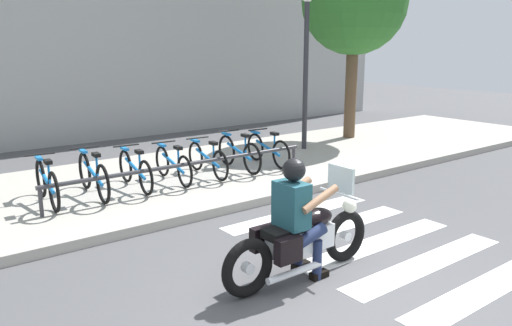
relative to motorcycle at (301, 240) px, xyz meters
The scene contains 20 objects.
ground_plane 0.83m from the motorcycle, 79.41° to the right, with size 48.00×48.00×0.00m, color #4C4C4F.
sidewalk 4.59m from the motorcycle, 88.41° to the left, with size 24.00×4.40×0.15m, color #A8A399.
crosswalk_stripe_1 2.16m from the motorcycle, 44.53° to the right, with size 2.80×0.40×0.01m, color white.
crosswalk_stripe_2 1.71m from the motorcycle, 24.29° to the right, with size 2.80×0.40×0.01m, color white.
crosswalk_stripe_3 1.58m from the motorcycle, ahead, with size 2.80×0.40×0.01m, color white.
crosswalk_stripe_4 1.82m from the motorcycle, 31.54° to the left, with size 2.80×0.40×0.01m, color white.
crosswalk_stripe_5 2.33m from the motorcycle, 48.90° to the left, with size 2.80×0.40×0.01m, color white.
motorcycle is the anchor object (origin of this frame).
rider 0.38m from the motorcycle, behind, with size 0.62×0.53×1.45m.
bicycle_0 4.49m from the motorcycle, 112.24° to the left, with size 0.48×1.61×0.78m.
bicycle_1 4.26m from the motorcycle, 102.86° to the left, with size 0.48×1.70×0.79m.
bicycle_2 4.16m from the motorcycle, 92.73° to the left, with size 0.48×1.61×0.74m.
bicycle_3 4.19m from the motorcycle, 82.43° to the left, with size 0.48×1.58×0.72m.
bicycle_4 4.36m from the motorcycle, 72.60° to the left, with size 0.48×1.59×0.72m.
bicycle_5 4.64m from the motorcycle, 63.70° to the left, with size 0.48×1.63×0.78m.
bicycle_6 5.02m from the motorcycle, 55.99° to the left, with size 0.48×1.56×0.74m.
bike_rack 3.65m from the motorcycle, 81.28° to the left, with size 5.10×0.07×0.49m.
street_lamp 7.03m from the motorcycle, 47.23° to the left, with size 0.28×0.28×3.88m.
tree_near_rack 9.14m from the motorcycle, 38.97° to the left, with size 2.77×2.77×5.13m.
building_backdrop 10.69m from the motorcycle, 89.29° to the left, with size 24.00×1.20×6.87m, color #9D9D9D.
Camera 1 is at (-3.86, -3.38, 2.68)m, focal length 35.48 mm.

